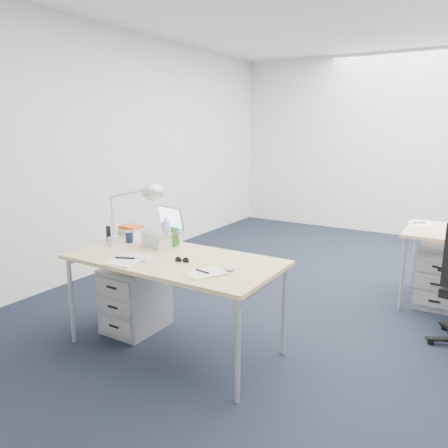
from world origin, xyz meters
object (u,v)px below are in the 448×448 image
object	(u,v)px
desk_near	(174,264)
water_bottle	(166,231)
bear_figurine	(174,236)
drawer_pedestal_far	(439,277)
book_stack	(131,230)
silver_laptop	(159,227)
sunglasses	(182,260)
drawer_pedestal_near	(136,298)
desk_lamp	(128,213)
wireless_keyboard	(135,256)
cordless_phone	(108,234)
headphones	(167,241)
computer_mouse	(230,268)
can_koozie	(129,237)

from	to	relation	value
desk_near	water_bottle	bearing A→B (deg)	136.45
desk_near	bear_figurine	size ratio (longest dim) A/B	9.84
drawer_pedestal_far	book_stack	bearing A→B (deg)	-145.31
desk_near	silver_laptop	distance (m)	0.42
desk_near	drawer_pedestal_far	bearing A→B (deg)	50.73
bear_figurine	sunglasses	xyz separation A→B (m)	(0.31, -0.31, -0.07)
desk_near	silver_laptop	world-z (taller)	silver_laptop
drawer_pedestal_near	desk_lamp	size ratio (longest dim) A/B	0.98
wireless_keyboard	desk_lamp	world-z (taller)	desk_lamp
book_stack	cordless_phone	distance (m)	0.27
desk_near	sunglasses	distance (m)	0.14
drawer_pedestal_far	cordless_phone	size ratio (longest dim) A/B	4.00
headphones	desk_lamp	distance (m)	0.41
drawer_pedestal_far	desk_lamp	xyz separation A→B (m)	(-2.12, -1.96, 0.74)
drawer_pedestal_far	bear_figurine	xyz separation A→B (m)	(-1.83, -1.74, 0.54)
drawer_pedestal_near	computer_mouse	xyz separation A→B (m)	(1.00, -0.14, 0.47)
water_bottle	sunglasses	xyz separation A→B (m)	(0.42, -0.34, -0.10)
headphones	water_bottle	size ratio (longest dim) A/B	0.99
drawer_pedestal_near	wireless_keyboard	distance (m)	0.57
silver_laptop	water_bottle	world-z (taller)	silver_laptop
computer_mouse	sunglasses	world-z (taller)	computer_mouse
silver_laptop	can_koozie	xyz separation A→B (m)	(-0.28, -0.05, -0.10)
desk_near	headphones	bearing A→B (deg)	135.95
headphones	cordless_phone	bearing A→B (deg)	-174.54
drawer_pedestal_near	can_koozie	world-z (taller)	can_koozie
book_stack	sunglasses	world-z (taller)	book_stack
computer_mouse	drawer_pedestal_near	bearing A→B (deg)	-171.20
can_koozie	wireless_keyboard	bearing A→B (deg)	-41.58
wireless_keyboard	water_bottle	world-z (taller)	water_bottle
wireless_keyboard	can_koozie	size ratio (longest dim) A/B	2.85
computer_mouse	water_bottle	world-z (taller)	water_bottle
headphones	book_stack	xyz separation A→B (m)	(-0.45, 0.06, 0.03)
wireless_keyboard	headphones	xyz separation A→B (m)	(-0.04, 0.43, 0.01)
desk_near	silver_laptop	xyz separation A→B (m)	(-0.31, 0.21, 0.20)
wireless_keyboard	water_bottle	distance (m)	0.43
cordless_phone	desk_lamp	world-z (taller)	desk_lamp
headphones	sunglasses	world-z (taller)	headphones
drawer_pedestal_far	headphones	distance (m)	2.63
silver_laptop	bear_figurine	distance (m)	0.15
wireless_keyboard	can_koozie	bearing A→B (deg)	132.67
wireless_keyboard	sunglasses	size ratio (longest dim) A/B	2.61
sunglasses	desk_lamp	world-z (taller)	desk_lamp
drawer_pedestal_near	book_stack	world-z (taller)	book_stack
desk_near	water_bottle	xyz separation A→B (m)	(-0.30, 0.28, 0.16)
drawer_pedestal_near	silver_laptop	xyz separation A→B (m)	(0.19, 0.11, 0.61)
silver_laptop	headphones	distance (m)	0.16
silver_laptop	cordless_phone	world-z (taller)	silver_laptop
drawer_pedestal_far	sunglasses	xyz separation A→B (m)	(-1.52, -2.06, 0.47)
computer_mouse	water_bottle	xyz separation A→B (m)	(-0.81, 0.32, 0.10)
cordless_phone	silver_laptop	bearing A→B (deg)	28.72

